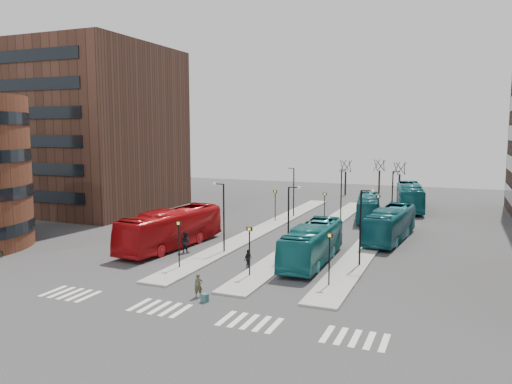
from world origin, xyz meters
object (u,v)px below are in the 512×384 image
at_px(teal_bus_d, 410,197).
at_px(commuter_a, 185,242).
at_px(commuter_b, 248,259).
at_px(commuter_c, 288,249).
at_px(teal_bus_a, 312,243).
at_px(red_bus, 171,229).
at_px(teal_bus_c, 390,224).
at_px(teal_bus_b, 368,208).
at_px(traveller, 198,286).
at_px(suitcase, 205,298).

xyz_separation_m(teal_bus_d, commuter_a, (-16.23, -32.64, -0.86)).
relative_size(commuter_b, commuter_c, 1.02).
relative_size(teal_bus_a, commuter_b, 7.30).
distance_m(red_bus, teal_bus_c, 21.39).
xyz_separation_m(red_bus, teal_bus_a, (13.56, -0.17, -0.20)).
xyz_separation_m(teal_bus_d, commuter_c, (-7.12, -31.02, -1.04)).
relative_size(teal_bus_b, commuter_a, 5.76).
bearing_deg(commuter_c, traveller, 34.32).
xyz_separation_m(teal_bus_a, commuter_a, (-11.39, -1.05, -0.64)).
xyz_separation_m(suitcase, red_bus, (-9.87, 12.05, 1.52)).
bearing_deg(teal_bus_a, traveller, -112.70).
height_order(red_bus, teal_bus_c, red_bus).
bearing_deg(teal_bus_c, commuter_c, -118.84).
relative_size(teal_bus_c, commuter_c, 7.63).
relative_size(teal_bus_d, commuter_b, 8.29).
relative_size(teal_bus_c, teal_bus_d, 0.90).
bearing_deg(commuter_b, teal_bus_d, -1.94).
xyz_separation_m(traveller, commuter_a, (-6.90, 10.16, 0.17)).
height_order(teal_bus_c, commuter_b, teal_bus_c).
distance_m(teal_bus_b, teal_bus_c, 11.35).
distance_m(suitcase, teal_bus_d, 44.33).
bearing_deg(teal_bus_d, suitcase, -109.42).
bearing_deg(teal_bus_c, teal_bus_d, 95.51).
bearing_deg(teal_bus_a, commuter_b, -138.19).
bearing_deg(traveller, suitcase, -78.35).
bearing_deg(suitcase, commuter_c, 98.15).
xyz_separation_m(suitcase, teal_bus_d, (8.53, 43.48, 1.54)).
height_order(teal_bus_d, traveller, teal_bus_d).
height_order(teal_bus_a, commuter_b, teal_bus_a).
distance_m(teal_bus_b, traveller, 33.34).
bearing_deg(commuter_a, teal_bus_a, -167.50).
height_order(commuter_a, commuter_b, commuter_a).
relative_size(red_bus, teal_bus_a, 1.13).
distance_m(teal_bus_b, commuter_b, 25.98).
bearing_deg(commuter_b, teal_bus_b, 1.11).
relative_size(teal_bus_a, teal_bus_c, 0.98).
bearing_deg(teal_bus_c, traveller, -107.33).
relative_size(commuter_a, commuter_c, 1.24).
bearing_deg(commuter_c, teal_bus_d, -147.98).
xyz_separation_m(teal_bus_b, traveller, (-5.39, -32.89, -0.74)).
bearing_deg(suitcase, teal_bus_c, 84.15).
bearing_deg(commuter_a, teal_bus_d, -109.19).
distance_m(red_bus, traveller, 14.59).
height_order(red_bus, commuter_c, red_bus).
relative_size(commuter_a, commuter_b, 1.21).
height_order(red_bus, traveller, red_bus).
relative_size(teal_bus_a, teal_bus_b, 1.05).
distance_m(suitcase, red_bus, 15.65).
relative_size(teal_bus_a, traveller, 7.37).
xyz_separation_m(teal_bus_b, teal_bus_c, (3.96, -10.64, 0.10)).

